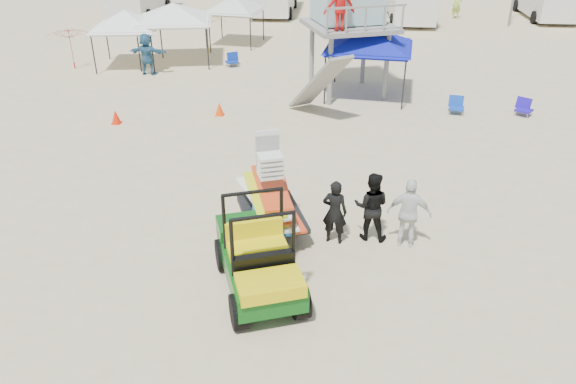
# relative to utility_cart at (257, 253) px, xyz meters

# --- Properties ---
(ground) EXTENTS (140.00, 140.00, 0.00)m
(ground) POSITION_rel_utility_cart_xyz_m (-0.06, -1.01, -0.96)
(ground) COLOR beige
(ground) RESTS_ON ground
(utility_cart) EXTENTS (2.18, 3.01, 2.06)m
(utility_cart) POSITION_rel_utility_cart_xyz_m (0.00, 0.00, 0.00)
(utility_cart) COLOR #0B4C11
(utility_cart) RESTS_ON ground
(surf_trailer) EXTENTS (1.96, 2.67, 2.31)m
(surf_trailer) POSITION_rel_utility_cart_xyz_m (0.01, 2.34, -0.02)
(surf_trailer) COLOR black
(surf_trailer) RESTS_ON ground
(man_left) EXTENTS (0.64, 0.48, 1.60)m
(man_left) POSITION_rel_utility_cart_xyz_m (1.52, 2.04, -0.16)
(man_left) COLOR black
(man_left) RESTS_ON ground
(man_mid) EXTENTS (0.91, 0.75, 1.71)m
(man_mid) POSITION_rel_utility_cart_xyz_m (2.37, 2.29, -0.11)
(man_mid) COLOR black
(man_mid) RESTS_ON ground
(man_right) EXTENTS (1.06, 0.58, 1.71)m
(man_right) POSITION_rel_utility_cart_xyz_m (3.22, 2.04, -0.11)
(man_right) COLOR white
(man_right) RESTS_ON ground
(canopy_blue) EXTENTS (3.51, 3.51, 3.14)m
(canopy_blue) POSITION_rel_utility_cart_xyz_m (2.65, 13.17, 1.64)
(canopy_blue) COLOR black
(canopy_blue) RESTS_ON ground
(canopy_white_a) EXTENTS (3.83, 3.83, 3.19)m
(canopy_white_a) POSITION_rel_utility_cart_xyz_m (-6.39, 17.50, 1.68)
(canopy_white_a) COLOR black
(canopy_white_a) RESTS_ON ground
(canopy_white_b) EXTENTS (3.16, 3.16, 2.99)m
(canopy_white_b) POSITION_rel_utility_cart_xyz_m (-8.42, 16.58, 1.48)
(canopy_white_b) COLOR black
(canopy_white_b) RESTS_ON ground
(umbrella_a) EXTENTS (2.30, 2.33, 1.88)m
(umbrella_a) POSITION_rel_utility_cart_xyz_m (-10.91, 15.83, -0.02)
(umbrella_a) COLOR #A81211
(umbrella_a) RESTS_ON ground
(umbrella_b) EXTENTS (2.95, 2.94, 1.91)m
(umbrella_b) POSITION_rel_utility_cart_xyz_m (-5.22, 19.40, -0.01)
(umbrella_b) COLOR gold
(umbrella_b) RESTS_ON ground
(cone_near) EXTENTS (0.34, 0.34, 0.50)m
(cone_near) POSITION_rel_utility_cart_xyz_m (-6.39, 9.10, -0.71)
(cone_near) COLOR red
(cone_near) RESTS_ON ground
(cone_far) EXTENTS (0.34, 0.34, 0.50)m
(cone_far) POSITION_rel_utility_cart_xyz_m (-2.86, 10.26, -0.71)
(cone_far) COLOR #FF4208
(cone_far) RESTS_ON ground
(beach_chair_a) EXTENTS (0.72, 0.80, 0.64)m
(beach_chair_a) POSITION_rel_utility_cart_xyz_m (-3.58, 16.99, -0.65)
(beach_chair_a) COLOR navy
(beach_chair_a) RESTS_ON ground
(beach_chair_b) EXTENTS (0.63, 0.68, 0.64)m
(beach_chair_b) POSITION_rel_utility_cart_xyz_m (5.94, 11.31, -0.65)
(beach_chair_b) COLOR #103DB2
(beach_chair_b) RESTS_ON ground
(beach_chair_c) EXTENTS (0.73, 0.83, 0.64)m
(beach_chair_c) POSITION_rel_utility_cart_xyz_m (8.41, 11.32, -0.65)
(beach_chair_c) COLOR #2010AF
(beach_chair_c) RESTS_ON ground
(distant_beachgoers) EXTENTS (17.38, 14.95, 1.86)m
(distant_beachgoers) POSITION_rel_utility_cart_xyz_m (-4.18, 17.88, -0.05)
(distant_beachgoers) COLOR #B4D24E
(distant_beachgoers) RESTS_ON ground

